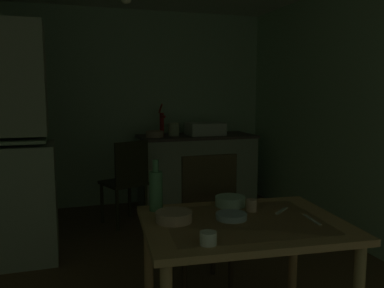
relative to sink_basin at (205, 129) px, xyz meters
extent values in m
plane|color=brown|center=(-1.00, -1.74, -0.95)|extent=(5.13, 5.13, 0.00)
cube|color=#B4D0B1|center=(-1.00, 0.37, 0.25)|extent=(3.79, 0.10, 2.40)
cube|color=#B3D5AD|center=(0.89, -1.74, 0.25)|extent=(0.10, 4.23, 2.40)
cube|color=#B4BAA8|center=(-0.11, 0.00, -0.53)|extent=(1.39, 0.60, 0.85)
cube|color=brown|center=(-0.11, 0.00, -0.09)|extent=(1.42, 0.63, 0.03)
sphere|color=#2D2823|center=(-0.32, -0.31, -0.49)|extent=(0.02, 0.02, 0.02)
cube|color=white|center=(0.00, 0.00, 0.00)|extent=(0.44, 0.34, 0.15)
cube|color=black|center=(0.00, 0.00, 0.07)|extent=(0.38, 0.28, 0.01)
cylinder|color=#B21E19|center=(-0.54, 0.05, 0.06)|extent=(0.05, 0.05, 0.28)
cylinder|color=#B21E19|center=(-0.54, -0.02, 0.16)|extent=(0.03, 0.12, 0.03)
cylinder|color=#AC260D|center=(-0.54, 0.11, 0.25)|extent=(0.02, 0.16, 0.12)
cylinder|color=tan|center=(-0.65, -0.05, -0.04)|extent=(0.21, 0.21, 0.07)
cylinder|color=beige|center=(-0.40, 0.02, 0.00)|extent=(0.13, 0.13, 0.15)
cube|color=tan|center=(-0.76, -2.78, -0.25)|extent=(1.14, 0.90, 0.04)
cube|color=silver|center=(-0.76, -2.78, -0.23)|extent=(0.89, 0.71, 0.00)
cylinder|color=tan|center=(-1.21, -2.39, -0.61)|extent=(0.06, 0.06, 0.68)
cylinder|color=tan|center=(-0.25, -2.47, -0.61)|extent=(0.06, 0.06, 0.68)
cube|color=#342515|center=(-0.77, -2.07, -0.51)|extent=(0.41, 0.41, 0.03)
cube|color=#352918|center=(-0.77, -2.26, -0.22)|extent=(0.38, 0.03, 0.54)
cylinder|color=#342515|center=(-0.60, -1.90, -0.74)|extent=(0.04, 0.04, 0.43)
cylinder|color=#342515|center=(-0.94, -1.91, -0.74)|extent=(0.04, 0.04, 0.43)
cylinder|color=#342515|center=(-0.60, -2.24, -0.74)|extent=(0.04, 0.04, 0.43)
cylinder|color=#342515|center=(-0.94, -2.25, -0.74)|extent=(0.04, 0.04, 0.43)
cube|color=#2F2C18|center=(-1.09, -0.47, -0.51)|extent=(0.52, 0.52, 0.03)
cube|color=#2C2916|center=(-1.02, -0.65, -0.27)|extent=(0.36, 0.16, 0.45)
cylinder|color=#2F2C18|center=(-0.99, -0.25, -0.74)|extent=(0.04, 0.04, 0.43)
cylinder|color=#2F2C18|center=(-1.31, -0.38, -0.74)|extent=(0.04, 0.04, 0.43)
cylinder|color=#2F2C18|center=(-0.87, -0.57, -0.74)|extent=(0.04, 0.04, 0.43)
cylinder|color=#2F2C18|center=(-1.19, -0.69, -0.74)|extent=(0.04, 0.04, 0.43)
cylinder|color=#9EB2C6|center=(-0.81, -2.73, -0.22)|extent=(0.17, 0.17, 0.03)
cylinder|color=#ADD1C1|center=(-0.72, -2.49, -0.20)|extent=(0.18, 0.18, 0.06)
cylinder|color=tan|center=(-1.12, -2.68, -0.20)|extent=(0.20, 0.20, 0.06)
cylinder|color=tan|center=(-0.64, -2.63, -0.20)|extent=(0.06, 0.06, 0.07)
cylinder|color=white|center=(-1.06, -3.04, -0.20)|extent=(0.08, 0.08, 0.06)
cylinder|color=#4C7F56|center=(-1.17, -2.45, -0.12)|extent=(0.08, 0.08, 0.23)
cylinder|color=#4C7F56|center=(-1.17, -2.45, 0.03)|extent=(0.04, 0.04, 0.07)
cube|color=silver|center=(-0.40, -2.88, -0.23)|extent=(0.03, 0.18, 0.00)
cube|color=beige|center=(-0.47, -2.68, -0.23)|extent=(0.13, 0.11, 0.00)
camera|label=1|loc=(-1.66, -4.71, 0.46)|focal=37.82mm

